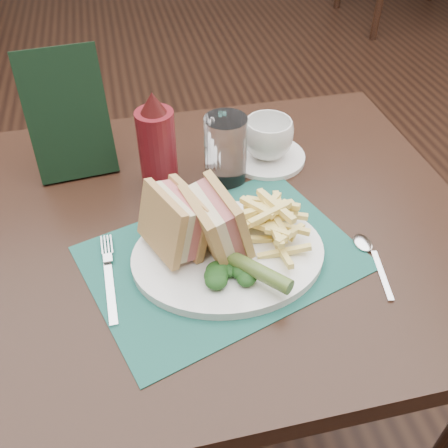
# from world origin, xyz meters

# --- Properties ---
(floor) EXTENTS (7.00, 7.00, 0.00)m
(floor) POSITION_xyz_m (0.00, 0.00, 0.00)
(floor) COLOR black
(floor) RESTS_ON ground
(table_main) EXTENTS (0.90, 0.75, 0.75)m
(table_main) POSITION_xyz_m (0.00, -0.50, 0.38)
(table_main) COLOR black
(table_main) RESTS_ON ground
(placemat) EXTENTS (0.47, 0.40, 0.00)m
(placemat) POSITION_xyz_m (0.00, -0.59, 0.75)
(placemat) COLOR #195248
(placemat) RESTS_ON table_main
(plate) EXTENTS (0.30, 0.25, 0.01)m
(plate) POSITION_xyz_m (0.01, -0.60, 0.76)
(plate) COLOR white
(plate) RESTS_ON placemat
(sandwich_half_a) EXTENTS (0.11, 0.13, 0.11)m
(sandwich_half_a) POSITION_xyz_m (-0.09, -0.58, 0.82)
(sandwich_half_a) COLOR tan
(sandwich_half_a) RESTS_ON plate
(sandwich_half_b) EXTENTS (0.10, 0.12, 0.11)m
(sandwich_half_b) POSITION_xyz_m (-0.03, -0.59, 0.82)
(sandwich_half_b) COLOR tan
(sandwich_half_b) RESTS_ON plate
(kale_garnish) EXTENTS (0.11, 0.08, 0.03)m
(kale_garnish) POSITION_xyz_m (0.01, -0.65, 0.78)
(kale_garnish) COLOR #153B15
(kale_garnish) RESTS_ON plate
(pickle_spear) EXTENTS (0.09, 0.11, 0.03)m
(pickle_spear) POSITION_xyz_m (0.03, -0.66, 0.79)
(pickle_spear) COLOR #466325
(pickle_spear) RESTS_ON plate
(fries_pile) EXTENTS (0.18, 0.20, 0.06)m
(fries_pile) POSITION_xyz_m (0.08, -0.57, 0.80)
(fries_pile) COLOR #FCE67E
(fries_pile) RESTS_ON plate
(fork) EXTENTS (0.04, 0.17, 0.01)m
(fork) POSITION_xyz_m (-0.17, -0.60, 0.76)
(fork) COLOR silver
(fork) RESTS_ON placemat
(spoon) EXTENTS (0.06, 0.15, 0.01)m
(spoon) POSITION_xyz_m (0.23, -0.66, 0.76)
(spoon) COLOR silver
(spoon) RESTS_ON table_main
(saucer) EXTENTS (0.19, 0.19, 0.01)m
(saucer) POSITION_xyz_m (0.15, -0.35, 0.76)
(saucer) COLOR white
(saucer) RESTS_ON table_main
(coffee_cup) EXTENTS (0.13, 0.13, 0.08)m
(coffee_cup) POSITION_xyz_m (0.15, -0.35, 0.80)
(coffee_cup) COLOR white
(coffee_cup) RESTS_ON saucer
(drinking_glass) EXTENTS (0.08, 0.08, 0.13)m
(drinking_glass) POSITION_xyz_m (0.05, -0.39, 0.81)
(drinking_glass) COLOR white
(drinking_glass) RESTS_ON table_main
(ketchup_bottle) EXTENTS (0.08, 0.08, 0.19)m
(ketchup_bottle) POSITION_xyz_m (-0.07, -0.38, 0.84)
(ketchup_bottle) COLOR #5B0F16
(ketchup_bottle) RESTS_ON table_main
(check_presenter) EXTENTS (0.15, 0.10, 0.23)m
(check_presenter) POSITION_xyz_m (-0.21, -0.29, 0.86)
(check_presenter) COLOR black
(check_presenter) RESTS_ON table_main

